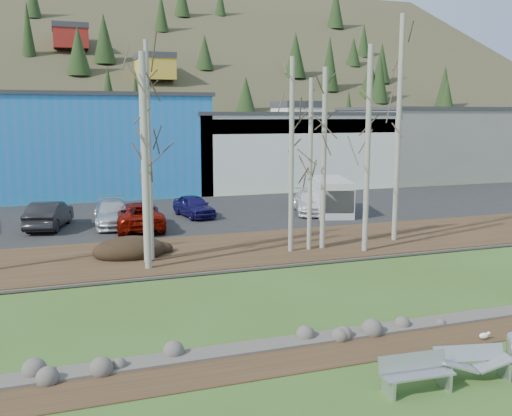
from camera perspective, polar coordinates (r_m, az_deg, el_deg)
name	(u,v)px	position (r m, az deg, el deg)	size (l,w,h in m)	color
ground	(402,381)	(15.28, 14.39, -16.45)	(200.00, 200.00, 0.00)	#37521B
dirt_strip	(360,349)	(16.90, 10.36, -13.66)	(80.00, 1.80, 0.03)	#382616
near_bank_rocks	(343,336)	(17.71, 8.73, -12.57)	(80.00, 0.80, 0.50)	#47423D
river	(291,296)	(21.19, 3.48, -8.76)	(80.00, 8.00, 0.90)	black
far_bank_rocks	(254,268)	(24.86, -0.18, -6.00)	(80.00, 0.80, 0.46)	#47423D
far_bank	(233,250)	(27.79, -2.34, -4.20)	(80.00, 7.00, 0.15)	#382616
parking_lot	(186,215)	(37.76, -6.98, -0.66)	(80.00, 14.00, 0.14)	black
building_blue	(80,144)	(50.46, -17.24, 6.17)	(20.40, 12.24, 8.30)	blue
building_white	(279,148)	(54.20, 2.27, 5.98)	(18.36, 12.24, 6.80)	silver
building_grey	(422,143)	(61.88, 16.28, 6.25)	(14.28, 12.24, 7.30)	slate
hillside	(104,44)	(96.31, -15.00, 15.53)	(160.00, 72.00, 35.00)	#373321
bench_intact	(416,373)	(14.71, 15.68, -15.63)	(1.83, 0.66, 0.90)	#B7B9BC
bench_damaged	(473,363)	(15.80, 20.90, -14.26)	(1.92, 0.95, 0.82)	#B7B9BC
seagull	(484,335)	(18.45, 21.86, -11.75)	(0.37, 0.18, 0.27)	gold
dirt_mound	(129,249)	(26.93, -12.54, -3.98)	(3.32, 2.35, 0.65)	black
birch_1	(145,164)	(25.06, -11.08, 4.33)	(0.30, 0.30, 8.63)	#B4B2A3
birch_2	(149,152)	(25.47, -10.65, 5.48)	(0.21, 0.21, 9.57)	#B4B2A3
birch_3	(145,163)	(23.96, -11.01, 4.46)	(0.28, 0.28, 8.92)	#B4B2A3
birch_4	(310,165)	(27.08, 5.44, 4.26)	(0.21, 0.21, 8.10)	#B4B2A3
birch_5	(291,156)	(26.60, 3.57, 5.19)	(0.23, 0.23, 9.02)	#B4B2A3
birch_6	(368,150)	(27.13, 11.10, 5.69)	(0.26, 0.26, 9.57)	#B4B2A3
birch_7	(324,160)	(27.40, 6.79, 4.82)	(0.25, 0.25, 8.60)	#B4B2A3
birch_8	(398,130)	(29.88, 14.05, 7.58)	(0.26, 0.26, 11.31)	#B4B2A3
car_1	(49,215)	(34.56, -19.99, -0.65)	(1.66, 4.77, 1.57)	black
car_2	(138,215)	(33.06, -11.67, -0.74)	(2.55, 5.53, 1.54)	maroon
car_3	(113,213)	(34.31, -14.15, -0.52)	(2.05, 5.04, 1.46)	#AEB3B7
car_4	(194,206)	(36.44, -6.23, 0.20)	(1.62, 4.03, 1.37)	#1B1456
car_5	(310,202)	(37.84, 5.45, 0.59)	(2.00, 4.91, 1.43)	white
van_white	(331,197)	(37.54, 7.48, 1.14)	(3.53, 5.59, 2.27)	white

